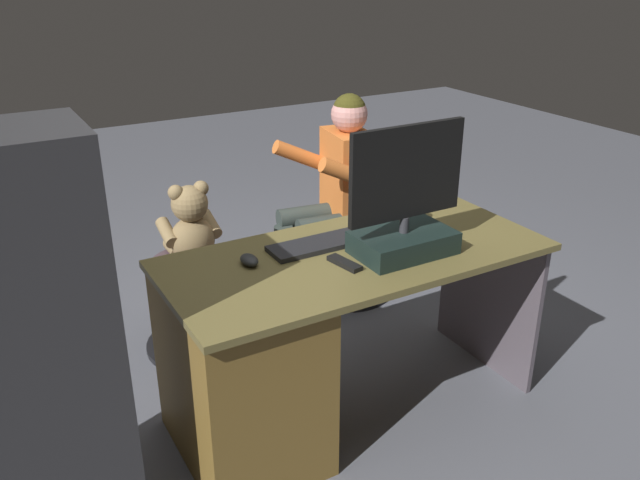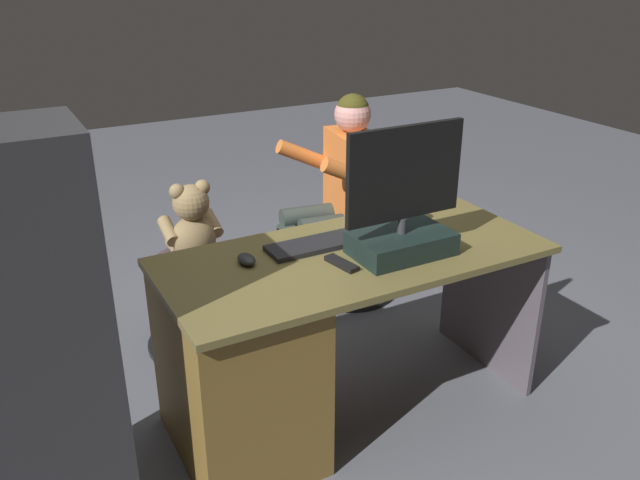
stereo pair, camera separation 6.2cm
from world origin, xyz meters
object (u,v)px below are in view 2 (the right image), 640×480
object	(u,v)px
desk	(264,354)
person	(339,183)
keyboard	(319,244)
monitor	(403,217)
office_chair_teddy	(199,297)
tv_remote	(342,263)
visitor_chair	(350,249)
computer_mouse	(246,259)
teddy_bear	(192,225)
cup	(412,213)

from	to	relation	value
desk	person	xyz separation A→B (m)	(-0.84, -0.90, 0.27)
person	keyboard	bearing A→B (deg)	55.48
monitor	office_chair_teddy	bearing A→B (deg)	-58.41
monitor	tv_remote	size ratio (longest dim) A/B	3.29
desk	person	world-z (taller)	person
tv_remote	visitor_chair	distance (m)	1.26
office_chair_teddy	monitor	bearing A→B (deg)	121.59
keyboard	visitor_chair	bearing A→B (deg)	-128.06
computer_mouse	teddy_bear	world-z (taller)	teddy_bear
computer_mouse	tv_remote	bearing A→B (deg)	148.83
office_chair_teddy	teddy_bear	distance (m)	0.37
keyboard	person	world-z (taller)	person
cup	teddy_bear	distance (m)	1.01
office_chair_teddy	tv_remote	bearing A→B (deg)	108.50
office_chair_teddy	computer_mouse	bearing A→B (deg)	89.00
keyboard	office_chair_teddy	world-z (taller)	keyboard
visitor_chair	tv_remote	bearing A→B (deg)	57.26
person	monitor	bearing A→B (deg)	73.12
cup	teddy_bear	size ratio (longest dim) A/B	0.24
teddy_bear	person	world-z (taller)	person
visitor_chair	computer_mouse	bearing A→B (deg)	40.85
keyboard	office_chair_teddy	size ratio (longest dim) A/B	0.80
tv_remote	office_chair_teddy	xyz separation A→B (m)	(0.29, -0.86, -0.48)
monitor	tv_remote	bearing A→B (deg)	-3.60
cup	office_chair_teddy	world-z (taller)	cup
teddy_bear	visitor_chair	xyz separation A→B (m)	(-0.92, -0.12, -0.37)
visitor_chair	desk	bearing A→B (deg)	44.62
office_chair_teddy	visitor_chair	world-z (taller)	same
cup	person	size ratio (longest dim) A/B	0.08
keyboard	computer_mouse	size ratio (longest dim) A/B	4.38
desk	keyboard	distance (m)	0.47
desk	keyboard	bearing A→B (deg)	-159.13
keyboard	teddy_bear	world-z (taller)	teddy_bear
person	tv_remote	bearing A→B (deg)	60.55
monitor	keyboard	distance (m)	0.34
computer_mouse	teddy_bear	xyz separation A→B (m)	(-0.01, -0.69, -0.12)
teddy_bear	visitor_chair	bearing A→B (deg)	-172.74
teddy_bear	visitor_chair	world-z (taller)	teddy_bear
keyboard	teddy_bear	xyz separation A→B (m)	(0.30, -0.68, -0.11)
keyboard	cup	bearing A→B (deg)	-177.04
office_chair_teddy	visitor_chair	bearing A→B (deg)	-171.93
monitor	computer_mouse	world-z (taller)	monitor
desk	office_chair_teddy	distance (m)	0.79
office_chair_teddy	teddy_bear	world-z (taller)	teddy_bear
desk	tv_remote	xyz separation A→B (m)	(-0.29, 0.08, 0.34)
tv_remote	office_chair_teddy	size ratio (longest dim) A/B	0.29
keyboard	cup	xyz separation A→B (m)	(-0.45, -0.02, 0.04)
person	office_chair_teddy	bearing A→B (deg)	8.07
tv_remote	teddy_bear	bearing A→B (deg)	-82.16
teddy_bear	visitor_chair	size ratio (longest dim) A/B	0.72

